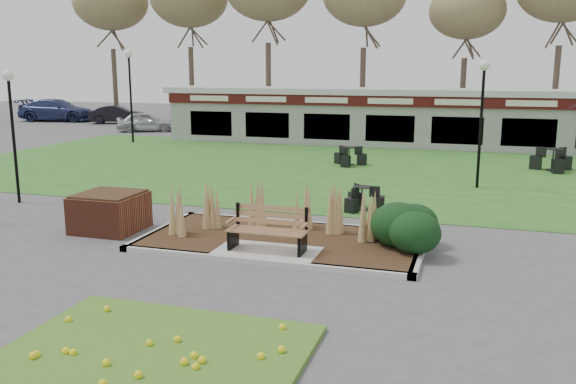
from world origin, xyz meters
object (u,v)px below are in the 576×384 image
(park_bench, at_px, (269,229))
(lamp_post_near_left, at_px, (11,107))
(lamp_post_far_right, at_px, (483,96))
(car_black, at_px, (117,115))
(bistro_set_b, at_px, (349,159))
(lamp_post_far_left, at_px, (130,75))
(car_silver, at_px, (146,122))
(bistro_set_a, at_px, (362,202))
(car_blue, at_px, (57,110))
(bistro_set_d, at_px, (553,163))
(food_pavilion, at_px, (394,117))
(brick_planter, at_px, (110,212))

(park_bench, bearing_deg, lamp_post_near_left, 163.06)
(lamp_post_far_right, bearing_deg, car_black, 145.06)
(lamp_post_far_right, distance_m, bistro_set_b, 6.72)
(lamp_post_far_left, bearing_deg, car_silver, 113.00)
(bistro_set_b, bearing_deg, park_bench, -86.18)
(lamp_post_near_left, distance_m, bistro_set_a, 10.48)
(lamp_post_far_right, height_order, bistro_set_a, lamp_post_far_right)
(lamp_post_far_left, xyz_separation_m, car_blue, (-12.49, 10.00, -2.72))
(car_silver, distance_m, car_blue, 11.23)
(bistro_set_d, bearing_deg, car_blue, 158.14)
(park_bench, bearing_deg, food_pavilion, 90.00)
(lamp_post_far_right, xyz_separation_m, bistro_set_a, (-3.09, -4.32, -2.82))
(bistro_set_b, xyz_separation_m, bistro_set_d, (7.83, 1.01, 0.04))
(bistro_set_b, relative_size, bistro_set_d, 0.87)
(lamp_post_near_left, relative_size, car_blue, 0.69)
(food_pavilion, xyz_separation_m, car_silver, (-15.78, 2.39, -0.86))
(car_silver, relative_size, car_blue, 0.63)
(park_bench, distance_m, car_silver, 27.16)
(car_blue, bearing_deg, bistro_set_a, -138.10)
(lamp_post_far_left, relative_size, car_black, 1.26)
(brick_planter, bearing_deg, lamp_post_near_left, 156.33)
(car_black, xyz_separation_m, car_blue, (-5.32, 0.28, 0.19))
(bistro_set_d, bearing_deg, car_black, 154.91)
(car_silver, bearing_deg, food_pavilion, -123.61)
(brick_planter, distance_m, lamp_post_far_left, 18.66)
(park_bench, height_order, lamp_post_near_left, lamp_post_near_left)
(lamp_post_far_left, height_order, bistro_set_a, lamp_post_far_left)
(lamp_post_near_left, xyz_separation_m, bistro_set_b, (7.97, 9.82, -2.57))
(lamp_post_far_left, distance_m, car_black, 12.43)
(food_pavilion, xyz_separation_m, bistro_set_a, (1.13, -14.96, -1.24))
(bistro_set_b, relative_size, car_blue, 0.25)
(car_blue, bearing_deg, bistro_set_b, -128.59)
(park_bench, relative_size, brick_planter, 1.13)
(park_bench, relative_size, bistro_set_d, 1.06)
(lamp_post_far_right, height_order, bistro_set_d, lamp_post_far_right)
(lamp_post_near_left, relative_size, bistro_set_d, 2.44)
(lamp_post_near_left, height_order, car_silver, lamp_post_near_left)
(brick_planter, height_order, lamp_post_far_left, lamp_post_far_left)
(car_silver, bearing_deg, brick_planter, -176.95)
(park_bench, bearing_deg, car_black, 128.00)
(car_black, bearing_deg, lamp_post_near_left, -175.70)
(bistro_set_d, height_order, car_blue, car_blue)
(park_bench, relative_size, lamp_post_far_left, 0.35)
(lamp_post_far_right, bearing_deg, car_blue, 149.68)
(park_bench, distance_m, bistro_set_d, 15.22)
(brick_planter, xyz_separation_m, car_blue, (-21.60, 26.00, 0.35))
(car_black, bearing_deg, lamp_post_far_left, -165.80)
(lamp_post_near_left, xyz_separation_m, car_black, (-11.87, 23.79, -2.20))
(lamp_post_far_right, bearing_deg, bistro_set_b, 145.89)
(brick_planter, bearing_deg, car_blue, 129.72)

